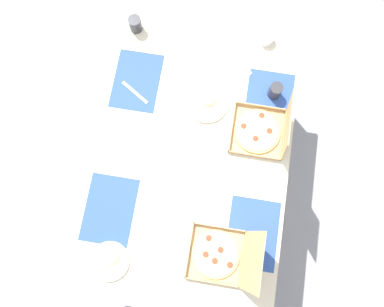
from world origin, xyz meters
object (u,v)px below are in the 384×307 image
Objects in this scene: pizza_box_center at (264,130)px; condiment_bowl at (266,38)px; cup_clear_left at (275,91)px; pizza_box_corner_right at (223,256)px; cup_dark at (135,24)px; plate_far_right at (207,103)px; plate_near_right at (110,261)px.

condiment_bowl is at bearing -175.11° from pizza_box_center.
pizza_box_center is 0.24m from cup_clear_left.
pizza_box_corner_right is 1.38m from cup_dark.
plate_far_right is 0.63m from cup_dark.
condiment_bowl is at bearing -165.68° from cup_clear_left.
pizza_box_corner_right reaches higher than condiment_bowl.
cup_dark is at bearing -122.50° from pizza_box_center.
pizza_box_center is at bearing 70.02° from plate_far_right.
plate_far_right is at bearing -165.73° from pizza_box_corner_right.
pizza_box_center is 1.62× the size of plate_near_right.
cup_clear_left is (0.28, 0.84, 0.00)m from cup_dark.
pizza_box_center is 3.69× the size of condiment_bowl.
plate_near_right is at bearing 5.39° from cup_dark.
plate_near_right is at bearing -78.06° from pizza_box_corner_right.
condiment_bowl reaches higher than plate_near_right.
cup_clear_left is at bearing 71.62° from cup_dark.
plate_far_right is 2.63× the size of condiment_bowl.
plate_far_right is 2.39× the size of cup_clear_left.
pizza_box_center reaches higher than pizza_box_corner_right.
cup_clear_left is (-0.12, 0.36, 0.04)m from plate_far_right.
pizza_box_corner_right is 0.58m from plate_near_right.
plate_far_right is 2.51× the size of cup_dark.
cup_dark is at bearing -129.41° from plate_far_right.
pizza_box_center is 0.69m from pizza_box_corner_right.
plate_far_right is (-0.12, -0.33, -0.04)m from pizza_box_center.
cup_dark is 0.76m from condiment_bowl.
cup_clear_left reaches higher than condiment_bowl.
pizza_box_center is 3.52× the size of cup_dark.
plate_near_right is (0.80, -0.68, -0.04)m from pizza_box_center.
pizza_box_center is 0.56m from condiment_bowl.
plate_far_right is 0.99m from plate_near_right.
pizza_box_center is at bearing 169.86° from pizza_box_corner_right.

